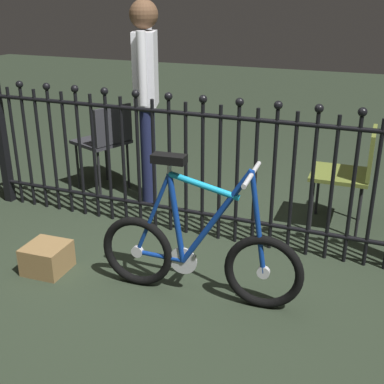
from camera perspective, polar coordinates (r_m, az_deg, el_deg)
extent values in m
plane|color=#283223|center=(3.40, -3.97, -9.37)|extent=(20.00, 20.00, 0.00)
cylinder|color=black|center=(4.68, -20.82, 5.00)|extent=(0.03, 0.03, 1.04)
cylinder|color=black|center=(4.59, -19.58, 4.86)|extent=(0.03, 0.03, 1.04)
cylinder|color=black|center=(4.51, -18.30, 4.71)|extent=(0.03, 0.03, 1.04)
sphere|color=black|center=(4.39, -19.15, 11.56)|extent=(0.06, 0.06, 0.06)
cylinder|color=black|center=(4.42, -16.96, 4.55)|extent=(0.03, 0.03, 1.04)
cylinder|color=black|center=(4.34, -15.57, 4.39)|extent=(0.03, 0.03, 1.04)
sphere|color=black|center=(4.22, -16.33, 11.51)|extent=(0.06, 0.06, 0.06)
cylinder|color=black|center=(4.26, -14.13, 4.22)|extent=(0.03, 0.03, 1.04)
cylinder|color=black|center=(4.19, -12.64, 4.03)|extent=(0.03, 0.03, 1.04)
sphere|color=black|center=(4.06, -13.28, 11.42)|extent=(0.06, 0.06, 0.06)
cylinder|color=black|center=(4.12, -11.10, 3.84)|extent=(0.03, 0.03, 1.04)
cylinder|color=black|center=(4.05, -9.50, 3.64)|extent=(0.03, 0.03, 1.04)
sphere|color=black|center=(3.91, -10.00, 11.29)|extent=(0.06, 0.06, 0.06)
cylinder|color=black|center=(3.98, -7.85, 3.43)|extent=(0.03, 0.03, 1.04)
cylinder|color=black|center=(3.92, -6.14, 3.21)|extent=(0.03, 0.03, 1.04)
sphere|color=black|center=(3.78, -6.48, 11.11)|extent=(0.06, 0.06, 0.06)
cylinder|color=black|center=(3.86, -4.38, 2.98)|extent=(0.03, 0.03, 1.04)
cylinder|color=black|center=(3.80, -2.57, 2.73)|extent=(0.03, 0.03, 1.04)
sphere|color=black|center=(3.66, -2.72, 10.88)|extent=(0.06, 0.06, 0.06)
cylinder|color=black|center=(3.75, -0.71, 2.48)|extent=(0.03, 0.03, 1.04)
cylinder|color=black|center=(3.70, 1.20, 2.22)|extent=(0.03, 0.03, 1.04)
sphere|color=black|center=(3.56, 1.27, 10.58)|extent=(0.06, 0.06, 0.06)
cylinder|color=black|center=(3.66, 3.16, 1.95)|extent=(0.03, 0.03, 1.04)
cylinder|color=black|center=(3.62, 5.16, 1.67)|extent=(0.03, 0.03, 1.04)
sphere|color=black|center=(3.47, 5.47, 10.20)|extent=(0.06, 0.06, 0.06)
cylinder|color=black|center=(3.59, 7.20, 1.39)|extent=(0.03, 0.03, 1.04)
cylinder|color=black|center=(3.56, 9.28, 1.09)|extent=(0.03, 0.03, 1.04)
sphere|color=black|center=(3.41, 9.84, 9.76)|extent=(0.06, 0.06, 0.06)
cylinder|color=black|center=(3.53, 11.39, 0.80)|extent=(0.03, 0.03, 1.04)
cylinder|color=black|center=(3.51, 13.53, 0.49)|extent=(0.03, 0.03, 1.04)
sphere|color=black|center=(3.36, 14.35, 9.24)|extent=(0.06, 0.06, 0.06)
cylinder|color=black|center=(3.50, 15.68, 0.18)|extent=(0.03, 0.03, 1.04)
cylinder|color=black|center=(3.49, 17.85, -0.12)|extent=(0.03, 0.03, 1.04)
sphere|color=black|center=(3.33, 18.94, 8.65)|extent=(0.06, 0.06, 0.06)
cylinder|color=black|center=(3.49, 20.03, -0.44)|extent=(0.03, 0.03, 1.04)
cylinder|color=black|center=(3.85, 0.25, -2.31)|extent=(3.62, 0.03, 0.03)
cylinder|color=black|center=(3.60, 0.27, 8.89)|extent=(3.62, 0.03, 0.03)
cube|color=black|center=(4.67, -20.91, 5.61)|extent=(0.07, 0.07, 1.14)
torus|color=black|center=(3.20, -6.27, -6.78)|extent=(0.48, 0.09, 0.47)
cylinder|color=silver|center=(3.20, -6.27, -6.78)|extent=(0.08, 0.04, 0.08)
torus|color=black|center=(2.99, 8.17, -9.08)|extent=(0.48, 0.09, 0.47)
cylinder|color=silver|center=(2.99, 8.17, -9.08)|extent=(0.08, 0.04, 0.08)
cylinder|color=navy|center=(2.90, 2.69, -3.05)|extent=(0.44, 0.07, 0.65)
cylinder|color=#19A5D8|center=(2.84, 1.35, 0.73)|extent=(0.43, 0.07, 0.14)
cylinder|color=navy|center=(2.98, -1.80, -3.05)|extent=(0.12, 0.04, 0.57)
cylinder|color=navy|center=(3.14, -3.69, -7.32)|extent=(0.31, 0.05, 0.04)
cylinder|color=navy|center=(3.03, -4.53, -2.55)|extent=(0.25, 0.04, 0.56)
cylinder|color=navy|center=(2.85, 7.55, -3.58)|extent=(0.13, 0.04, 0.62)
cylinder|color=silver|center=(2.74, 6.86, 2.22)|extent=(0.03, 0.03, 0.02)
cylinder|color=silver|center=(2.75, 6.85, 2.02)|extent=(0.05, 0.40, 0.03)
cylinder|color=silver|center=(2.88, -2.63, 2.78)|extent=(0.03, 0.03, 0.07)
cube|color=black|center=(2.86, -2.65, 3.82)|extent=(0.21, 0.10, 0.05)
cylinder|color=silver|center=(3.10, -1.03, -7.86)|extent=(0.18, 0.02, 0.18)
cylinder|color=black|center=(4.00, 13.51, -1.59)|extent=(0.02, 0.02, 0.43)
cylinder|color=black|center=(4.32, 14.19, 0.14)|extent=(0.02, 0.02, 0.43)
cylinder|color=black|center=(3.98, 18.50, -2.27)|extent=(0.02, 0.02, 0.43)
cylinder|color=black|center=(4.30, 18.81, -0.48)|extent=(0.02, 0.02, 0.43)
cube|color=olive|center=(4.07, 16.59, 1.95)|extent=(0.45, 0.45, 0.03)
cube|color=olive|center=(4.00, 19.86, 4.23)|extent=(0.04, 0.42, 0.35)
cylinder|color=black|center=(4.87, -12.95, 2.90)|extent=(0.02, 0.02, 0.45)
cylinder|color=black|center=(5.06, -9.79, 3.83)|extent=(0.02, 0.02, 0.45)
cylinder|color=black|center=(4.61, -10.57, 1.99)|extent=(0.02, 0.02, 0.45)
cylinder|color=black|center=(4.80, -7.33, 3.00)|extent=(0.02, 0.02, 0.45)
cube|color=#2D2D33|center=(4.76, -10.35, 5.70)|extent=(0.55, 0.55, 0.03)
cube|color=#2D2D33|center=(4.56, -8.99, 7.56)|extent=(0.17, 0.39, 0.34)
cylinder|color=#191E3F|center=(4.38, -5.15, 4.06)|extent=(0.11, 0.11, 0.86)
cylinder|color=#191E3F|center=(4.53, -4.88, 4.68)|extent=(0.11, 0.11, 0.86)
cube|color=silver|center=(4.29, -5.34, 13.80)|extent=(0.27, 0.34, 0.61)
cylinder|color=silver|center=(4.09, -5.74, 13.83)|extent=(0.08, 0.08, 0.58)
cylinder|color=silver|center=(4.49, -5.00, 14.55)|extent=(0.08, 0.08, 0.58)
sphere|color=brown|center=(4.26, -5.56, 19.60)|extent=(0.23, 0.23, 0.23)
cube|color=olive|center=(3.53, -16.25, -7.24)|extent=(0.28, 0.28, 0.19)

